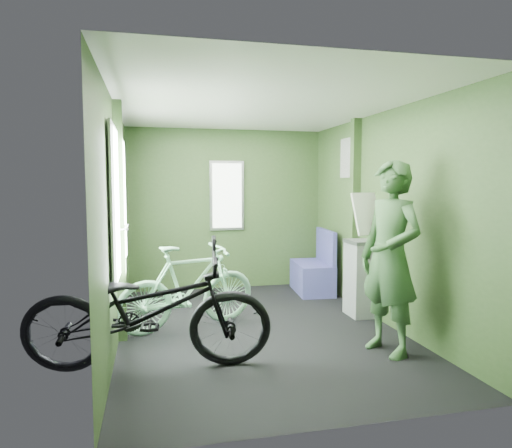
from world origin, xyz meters
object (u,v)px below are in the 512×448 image
at_px(bicycle_black, 150,372).
at_px(waste_box, 360,278).
at_px(passenger, 390,258).
at_px(bicycle_mint, 189,330).
at_px(bench_seat, 314,274).

relative_size(bicycle_black, waste_box, 2.26).
bearing_deg(passenger, waste_box, 148.21).
bearing_deg(waste_box, bicycle_mint, -177.00).
distance_m(bicycle_black, bicycle_mint, 1.08).
xyz_separation_m(waste_box, bench_seat, (-0.12, 1.21, -0.18)).
distance_m(bicycle_mint, waste_box, 2.02).
bearing_deg(passenger, bicycle_black, -109.52).
xyz_separation_m(bicycle_black, passenger, (2.10, -0.03, 0.87)).
xyz_separation_m(bicycle_mint, passenger, (1.70, -1.03, 0.87)).
distance_m(passenger, bench_seat, 2.43).
height_order(passenger, waste_box, passenger).
bearing_deg(waste_box, bicycle_black, -155.02).
distance_m(bicycle_mint, bench_seat, 2.28).
bearing_deg(bench_seat, waste_box, -79.29).
bearing_deg(passenger, bench_seat, 157.75).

